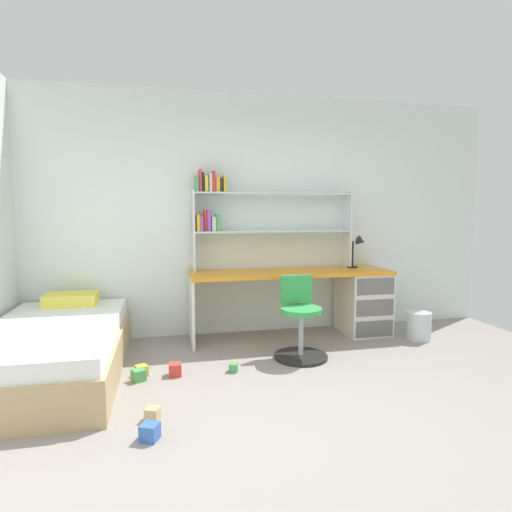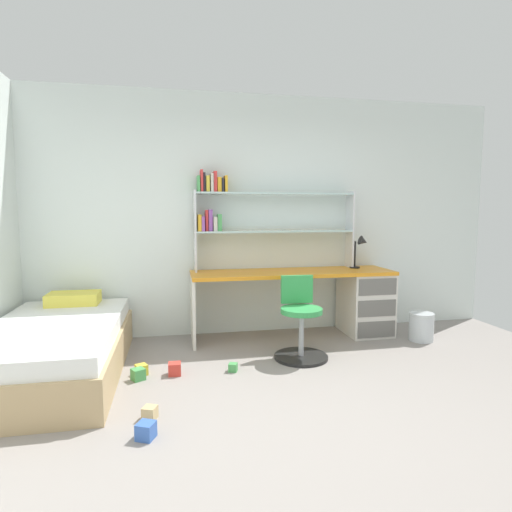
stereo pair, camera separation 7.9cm
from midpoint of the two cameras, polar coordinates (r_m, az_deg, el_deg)
The scene contains 14 objects.
ground_plane at distance 3.06m, azimuth 7.61°, elevation -21.70°, with size 5.97×5.46×0.02m, color gray.
room_shell at distance 3.73m, azimuth -16.42°, elevation 5.14°, with size 5.97×5.46×2.74m.
desk at distance 4.95m, azimuth 11.21°, elevation -5.48°, with size 2.25×0.61×0.75m.
bookshelf_hutch at distance 4.72m, azimuth -1.42°, elevation 6.06°, with size 1.83×0.22×1.11m.
desk_lamp at distance 5.03m, azimuth 13.42°, elevation 1.27°, with size 0.20×0.17×0.38m.
swivel_chair at distance 4.13m, azimuth 5.47°, elevation -9.46°, with size 0.52×0.52×0.79m.
bed_platform at distance 4.06m, azimuth -26.28°, elevation -11.44°, with size 1.09×2.00×0.59m.
waste_bin at distance 5.02m, azimuth 20.87°, elevation -8.88°, with size 0.26×0.26×0.31m, color silver.
toy_block_red_0 at distance 3.82m, azimuth -11.56°, elevation -14.91°, with size 0.11×0.11×0.11m, color red.
toy_block_yellow_1 at distance 3.88m, azimuth -15.90°, elevation -14.79°, with size 0.09×0.09×0.09m, color gold.
toy_block_blue_2 at distance 2.90m, azimuth -15.07°, elevation -22.13°, with size 0.10×0.10×0.10m, color #3860B7.
toy_block_natural_3 at distance 3.13m, azimuth -14.65°, elevation -20.10°, with size 0.09×0.09×0.09m, color tan.
toy_block_green_4 at distance 3.78m, azimuth -16.30°, elevation -15.32°, with size 0.10×0.10×0.10m, color #479E51.
toy_block_green_5 at distance 3.85m, azimuth -3.68°, elevation -14.93°, with size 0.07×0.07×0.07m, color #479E51.
Camera 1 is at (-0.98, -2.53, 1.41)m, focal length 29.37 mm.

